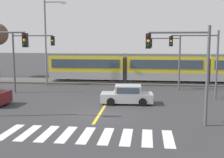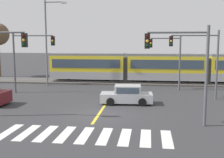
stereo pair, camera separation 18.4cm
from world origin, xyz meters
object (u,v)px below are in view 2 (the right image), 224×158
object	(u,v)px
traffic_light_far_right	(169,54)
traffic_light_near_right	(185,60)
sedan_crossing	(127,95)
traffic_light_mid_right	(200,54)
light_rail_tram	(166,67)
street_lamp_west	(48,38)
traffic_light_mid_left	(28,52)

from	to	relation	value
traffic_light_far_right	traffic_light_near_right	bearing A→B (deg)	-90.01
sedan_crossing	traffic_light_near_right	distance (m)	7.49
traffic_light_mid_right	sedan_crossing	bearing A→B (deg)	-155.68
traffic_light_near_right	traffic_light_mid_right	size ratio (longest dim) A/B	0.99
light_rail_tram	street_lamp_west	distance (m)	14.20
traffic_light_far_right	light_rail_tram	bearing A→B (deg)	90.41
sedan_crossing	light_rail_tram	bearing A→B (deg)	71.56
traffic_light_near_right	traffic_light_mid_left	xyz separation A→B (m)	(-13.78, 9.15, 0.05)
traffic_light_far_right	street_lamp_west	bearing A→B (deg)	173.92
light_rail_tram	traffic_light_mid_right	xyz separation A→B (m)	(2.39, -8.66, 1.97)
traffic_light_far_right	sedan_crossing	bearing A→B (deg)	-118.32
traffic_light_mid_right	traffic_light_far_right	bearing A→B (deg)	118.52
sedan_crossing	traffic_light_near_right	world-z (taller)	traffic_light_near_right
light_rail_tram	sedan_crossing	distance (m)	12.16
traffic_light_far_right	street_lamp_west	xyz separation A→B (m)	(-13.51, 1.44, 1.66)
traffic_light_near_right	street_lamp_west	xyz separation A→B (m)	(-13.51, 14.12, 1.48)
traffic_light_near_right	street_lamp_west	bearing A→B (deg)	133.73
sedan_crossing	street_lamp_west	xyz separation A→B (m)	(-9.66, 8.59, 4.75)
light_rail_tram	traffic_light_mid_left	bearing A→B (deg)	-150.32
traffic_light_mid_left	light_rail_tram	bearing A→B (deg)	29.68
light_rail_tram	traffic_light_near_right	bearing A→B (deg)	-89.90
light_rail_tram	traffic_light_mid_left	xyz separation A→B (m)	(-13.75, -7.84, 1.98)
traffic_light_mid_right	traffic_light_far_right	size ratio (longest dim) A/B	1.06
traffic_light_near_right	sedan_crossing	bearing A→B (deg)	124.88
traffic_light_far_right	traffic_light_mid_left	distance (m)	14.23
light_rail_tram	street_lamp_west	size ratio (longest dim) A/B	2.91
traffic_light_near_right	traffic_light_mid_left	bearing A→B (deg)	146.40
sedan_crossing	traffic_light_mid_left	world-z (taller)	traffic_light_mid_left
sedan_crossing	traffic_light_mid_left	distance (m)	11.08
sedan_crossing	street_lamp_west	world-z (taller)	street_lamp_west
sedan_crossing	traffic_light_mid_right	size ratio (longest dim) A/B	0.71
traffic_light_mid_left	sedan_crossing	bearing A→B (deg)	-20.09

